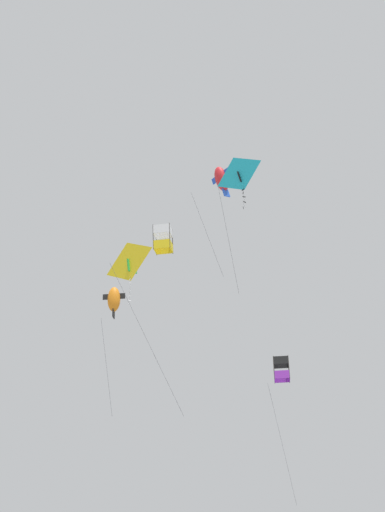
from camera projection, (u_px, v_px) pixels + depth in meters
kite_box_far_centre at (163, 240)px, 38.41m from camera, size 3.55×4.13×9.22m
kite_fish_low_drifter at (114, 300)px, 40.22m from camera, size 1.33×1.22×7.12m
kite_delta_mid_left at (130, 262)px, 50.61m from camera, size 2.85×2.38×4.35m
kite_fish_near_right at (222, 179)px, 44.94m from camera, size 3.06×2.56×6.40m
kite_delta_near_left at (239, 175)px, 41.27m from camera, size 2.73×2.23×7.48m
kite_box_upper_right at (281, 370)px, 48.05m from camera, size 1.69×1.45×9.24m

